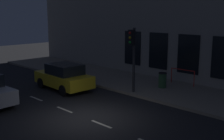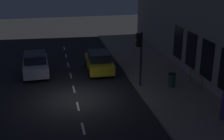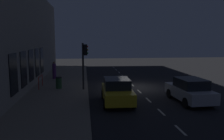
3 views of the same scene
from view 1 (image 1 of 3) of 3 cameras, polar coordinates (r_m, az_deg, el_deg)
The scene contains 8 objects.
ground_plane at distance 12.96m, azimuth -5.17°, elevation -9.46°, with size 60.00×60.00×0.00m, color #232326.
sidewalk at distance 17.41m, azimuth 10.82°, elevation -3.93°, with size 4.50×32.00×0.15m.
building_facade at distance 18.99m, azimuth 15.69°, elevation 9.97°, with size 0.65×32.00×8.59m.
lane_centre_line at distance 12.26m, azimuth -2.11°, elevation -10.65°, with size 0.12×27.20×0.01m.
traffic_light at distance 15.94m, azimuth 4.12°, elevation 4.10°, with size 0.50×0.32×3.63m.
parked_car_1 at distance 17.59m, azimuth -9.50°, elevation -1.33°, with size 1.97×3.94×1.58m.
trash_bin at distance 17.55m, azimuth 9.95°, elevation -1.97°, with size 0.50×0.50×0.92m.
red_railing at distance 18.49m, azimuth 13.80°, elevation -0.72°, with size 0.05×1.66×0.97m.
Camera 1 is at (-7.74, -9.34, 4.58)m, focal length 46.21 mm.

